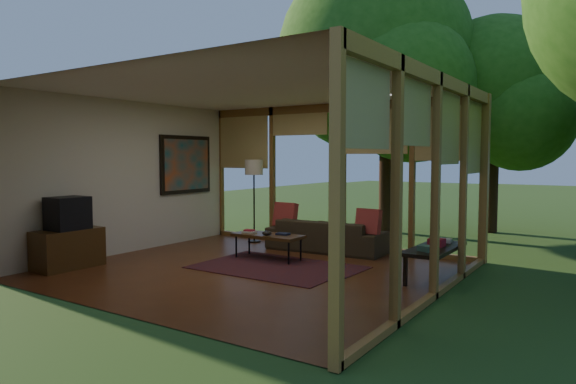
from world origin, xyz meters
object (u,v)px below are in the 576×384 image
Objects in this scene: coffee_table at (268,236)px; side_console at (431,250)px; media_cabinet at (68,249)px; television at (68,213)px; sofa at (321,235)px; floor_lamp at (254,172)px.

coffee_table is 0.86× the size of side_console.
television is (0.02, 0.00, 0.55)m from media_cabinet.
sofa is at bearing 53.65° from television.
sofa is at bearing 53.43° from media_cabinet.
floor_lamp is 1.38× the size of coffee_table.
floor_lamp reaches higher than television.
coffee_table is at bearing -176.18° from side_console.
media_cabinet is 5.43m from side_console.
media_cabinet is 0.61× the size of floor_lamp.
side_console is (2.34, -1.01, 0.12)m from sofa.
sofa reaches higher than side_console.
media_cabinet is at bearing -153.81° from side_console.
television is at bearing -153.72° from side_console.
coffee_table is at bearing 70.06° from sofa.
side_console is (2.68, 0.18, 0.02)m from coffee_table.
television reaches higher than side_console.
media_cabinet is (-2.53, -3.41, 0.01)m from sofa.
coffee_table is (2.17, 2.22, -0.46)m from television.
floor_lamp is (0.92, 3.48, 0.56)m from television.
floor_lamp reaches higher than media_cabinet.
sofa is 1.63× the size of coffee_table.
side_console is (4.87, 2.39, 0.11)m from media_cabinet.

